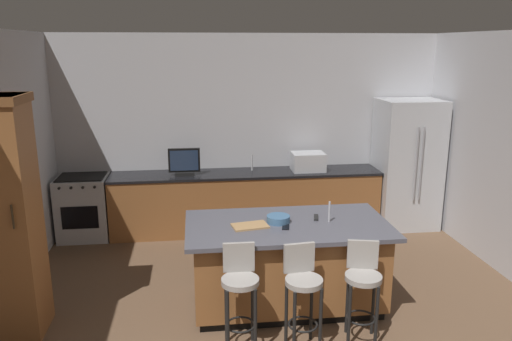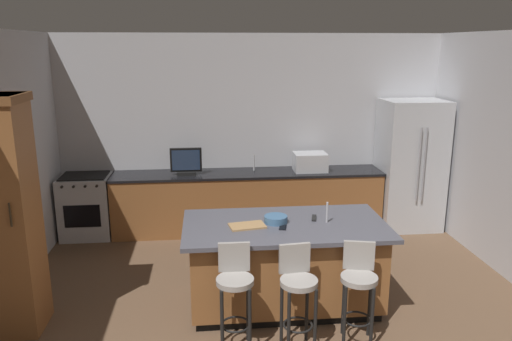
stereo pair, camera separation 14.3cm
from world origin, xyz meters
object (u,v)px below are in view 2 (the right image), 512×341
Objects in this scene: refrigerator at (410,165)px; tv_monitor at (186,163)px; bar_stool_center at (298,289)px; tv_remote at (314,218)px; cabinet_tower at (5,213)px; cell_phone at (283,227)px; bar_stool_right at (358,285)px; cutting_board at (247,226)px; range_oven at (87,206)px; fruit_bowl at (276,219)px; bar_stool_left at (235,288)px; kitchen_island at (285,264)px; microwave at (310,162)px.

refrigerator is 3.34m from tv_monitor.
bar_stool_center is 1.01m from tv_remote.
cabinet_tower is 2.87m from tv_monitor.
cell_phone is (2.64, 0.06, -0.26)m from cabinet_tower.
cabinet_tower reaches higher than bar_stool_right.
tv_monitor is 1.26× the size of cutting_board.
range_oven is 3.80× the size of fruit_bowl.
cell_phone is 0.43m from tv_remote.
tv_monitor reaches higher than bar_stool_right.
cutting_board is (0.17, 0.67, 0.34)m from bar_stool_left.
kitchen_island is at bearing -63.75° from tv_monitor.
microwave is 3.02m from bar_stool_right.
kitchen_island is 4.68× the size of tv_monitor.
cabinet_tower is (-4.92, -2.36, 0.22)m from refrigerator.
refrigerator is at bearing 42.63° from fruit_bowl.
range_oven is at bearing 148.71° from cell_phone.
cabinet_tower reaches higher than microwave.
cell_phone is (2.50, -2.37, 0.47)m from range_oven.
bar_stool_left is 6.57× the size of cell_phone.
bar_stool_right is at bearing -31.88° from cell_phone.
kitchen_island is 0.47m from cell_phone.
microwave is 0.49× the size of bar_stool_center.
microwave is 3.27m from bar_stool_left.
range_oven is at bearing 179.18° from refrigerator.
microwave reaches higher than fruit_bowl.
refrigerator is at bearing 25.65° from cabinet_tower.
microwave is 1.99× the size of fruit_bowl.
cabinet_tower is 4.80× the size of microwave.
tv_monitor is (-1.09, 2.21, 0.61)m from kitchen_island.
bar_stool_right is at bearing -9.45° from cabinet_tower.
bar_stool_left is at bearing -128.55° from kitchen_island.
microwave reaches higher than cutting_board.
tv_monitor is (-1.82, -0.05, 0.05)m from microwave.
cutting_board is at bearing 158.54° from bar_stool_right.
tv_monitor reaches higher than bar_stool_left.
kitchen_island is at bearing 83.32° from bar_stool_center.
cabinet_tower is 5.11× the size of tv_monitor.
cutting_board is (-0.39, 0.73, 0.35)m from bar_stool_center.
tv_monitor is at bearing 132.67° from bar_stool_right.
cutting_board is (-0.31, -0.09, -0.03)m from fruit_bowl.
cabinet_tower reaches higher than range_oven.
bar_stool_left is 0.96m from fruit_bowl.
refrigerator is at bearing 46.42° from bar_stool_center.
cutting_board is at bearing -164.19° from fruit_bowl.
bar_stool_center is 5.74× the size of tv_remote.
bar_stool_center is at bearing -90.28° from kitchen_island.
refrigerator reaches higher than tv_remote.
microwave is at bearing 177.36° from refrigerator.
bar_stool_right is 3.93× the size of fruit_bowl.
tv_remote reaches higher than cell_phone.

